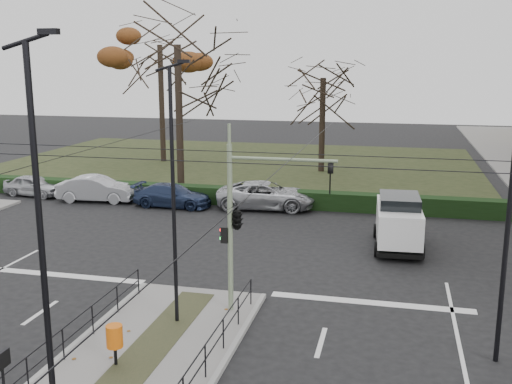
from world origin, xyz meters
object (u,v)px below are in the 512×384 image
at_px(parked_car_second, 97,189).
at_px(bare_tree_near, 178,56).
at_px(streetlamp_median_near, 43,259).
at_px(parked_car_first, 34,186).
at_px(litter_bin, 114,337).
at_px(traffic_light, 240,216).
at_px(white_van, 398,221).
at_px(bare_tree_center, 323,85).
at_px(streetlamp_median_far, 174,194).
at_px(info_panel, 2,370).
at_px(rust_tree, 160,45).
at_px(parked_car_third, 172,195).
at_px(parked_car_fourth, 266,195).

height_order(parked_car_second, bare_tree_near, bare_tree_near).
relative_size(streetlamp_median_near, parked_car_first, 2.23).
bearing_deg(litter_bin, bare_tree_near, 105.78).
bearing_deg(parked_car_second, bare_tree_near, -58.96).
height_order(traffic_light, bare_tree_near, bare_tree_near).
relative_size(white_van, bare_tree_near, 0.38).
bearing_deg(bare_tree_center, streetlamp_median_near, -91.50).
bearing_deg(parked_car_second, streetlamp_median_far, -150.67).
distance_m(info_panel, rust_tree, 38.61).
distance_m(traffic_light, parked_car_first, 22.58).
relative_size(streetlamp_median_far, parked_car_third, 1.78).
relative_size(traffic_light, info_panel, 2.90).
distance_m(litter_bin, parked_car_third, 18.87).
height_order(parked_car_second, parked_car_fourth, parked_car_fourth).
relative_size(parked_car_third, parked_car_fourth, 0.82).
height_order(litter_bin, parked_car_fourth, parked_car_fourth).
height_order(traffic_light, bare_tree_center, bare_tree_center).
height_order(traffic_light, streetlamp_median_far, streetlamp_median_far).
bearing_deg(parked_car_first, streetlamp_median_near, -139.51).
height_order(info_panel, parked_car_fourth, info_panel).
bearing_deg(streetlamp_median_far, info_panel, -104.30).
bearing_deg(streetlamp_median_far, litter_bin, -101.69).
distance_m(streetlamp_median_far, parked_car_first, 22.35).
height_order(litter_bin, info_panel, info_panel).
xyz_separation_m(streetlamp_median_far, parked_car_third, (-5.97, 15.05, -3.61)).
relative_size(streetlamp_median_near, white_van, 1.86).
xyz_separation_m(parked_car_second, bare_tree_center, (11.87, 12.85, 5.79)).
distance_m(streetlamp_median_far, bare_tree_near, 20.08).
xyz_separation_m(parked_car_second, rust_tree, (-1.62, 14.58, 8.79)).
bearing_deg(parked_car_first, bare_tree_near, -66.67).
bearing_deg(litter_bin, streetlamp_median_far, 78.31).
height_order(parked_car_first, white_van, white_van).
relative_size(info_panel, parked_car_third, 0.42).
bearing_deg(parked_car_second, streetlamp_median_near, -159.98).
xyz_separation_m(streetlamp_median_far, white_van, (6.74, 9.99, -3.01)).
distance_m(streetlamp_median_far, parked_car_fourth, 16.25).
bearing_deg(parked_car_first, streetlamp_median_far, -129.34).
xyz_separation_m(parked_car_third, rust_tree, (-6.53, 14.80, 8.90)).
height_order(white_van, bare_tree_near, bare_tree_near).
xyz_separation_m(info_panel, streetlamp_median_far, (1.62, 6.34, 2.63)).
bearing_deg(traffic_light, litter_bin, -118.24).
xyz_separation_m(litter_bin, parked_car_fourth, (0.02, 18.90, -0.19)).
xyz_separation_m(streetlamp_median_far, parked_car_first, (-15.44, 15.75, -3.61)).
distance_m(parked_car_second, parked_car_third, 4.92).
height_order(streetlamp_median_far, bare_tree_near, bare_tree_near).
distance_m(traffic_light, streetlamp_median_far, 2.34).
bearing_deg(bare_tree_center, parked_car_second, -132.73).
height_order(parked_car_fourth, rust_tree, rust_tree).
xyz_separation_m(parked_car_fourth, bare_tree_near, (-6.09, 2.57, 7.80)).
height_order(traffic_light, parked_car_third, traffic_light).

